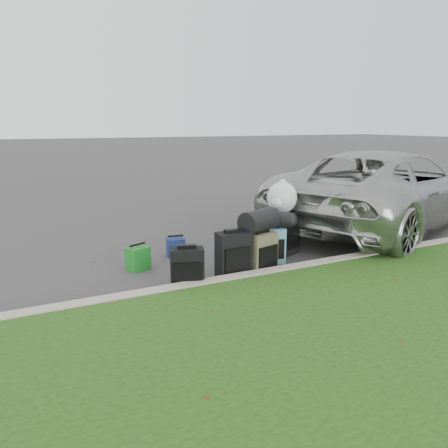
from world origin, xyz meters
name	(u,v)px	position (x,y,z in m)	size (l,w,h in m)	color
ground	(235,260)	(0.00, 0.00, 0.00)	(120.00, 120.00, 0.00)	#383535
curb	(269,275)	(0.00, -1.00, 0.07)	(120.00, 0.18, 0.15)	#9E937F
suv	(383,189)	(3.73, 0.63, 0.79)	(2.61, 5.67, 1.58)	#B7B7B2
suitcase_small_black	(187,269)	(-1.12, -0.79, 0.27)	(0.43, 0.24, 0.54)	black
suitcase_large_black_left	(233,255)	(-0.40, -0.70, 0.32)	(0.45, 0.27, 0.65)	black
suitcase_olive	(261,253)	(0.04, -0.70, 0.30)	(0.43, 0.27, 0.59)	#46412C
suitcase_teal	(272,245)	(0.45, -0.35, 0.27)	(0.38, 0.23, 0.55)	teal
suitcase_large_black_right	(285,233)	(0.87, -0.06, 0.35)	(0.47, 0.28, 0.70)	black
tote_green	(138,258)	(-1.49, 0.24, 0.17)	(0.30, 0.24, 0.34)	#1D8325
tote_navy	(176,247)	(-0.77, 0.61, 0.15)	(0.28, 0.22, 0.30)	navy
duffel_left	(259,221)	(0.05, -0.62, 0.76)	(0.32, 0.32, 0.59)	black
duffel_right	(276,219)	(0.52, -0.33, 0.67)	(0.24, 0.24, 0.43)	black
trash_bag	(282,198)	(0.79, -0.07, 0.95)	(0.48, 0.48, 0.48)	white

